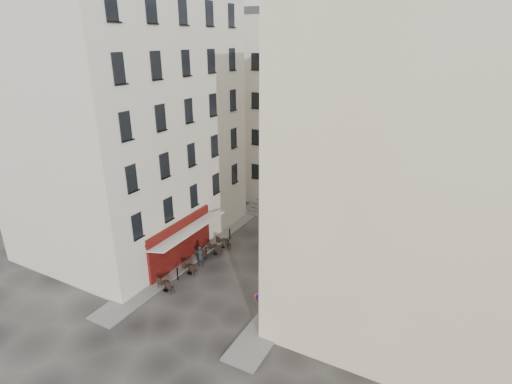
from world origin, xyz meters
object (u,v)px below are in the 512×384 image
Objects in this scene: pedestrian at (200,256)px; bistro_table_b at (190,268)px; bistro_table_a at (166,285)px; no_parking_sign at (259,305)px.

bistro_table_b is at bearing 63.80° from pedestrian.
bistro_table_b is 0.73× the size of pedestrian.
pedestrian is at bearing 87.11° from bistro_table_a.
pedestrian is (-7.21, 4.34, -0.99)m from no_parking_sign.
bistro_table_a is 0.74× the size of pedestrian.
bistro_table_a is 1.02× the size of bistro_table_b.
no_parking_sign is at bearing 124.93° from pedestrian.
bistro_table_a is at bearing 172.49° from no_parking_sign.
no_parking_sign is 2.11× the size of bistro_table_b.
pedestrian is at bearing 146.28° from no_parking_sign.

